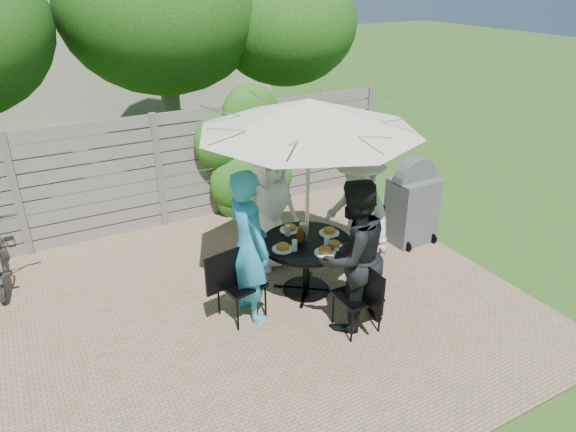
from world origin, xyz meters
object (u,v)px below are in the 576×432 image
plate_front (325,251)px  coffee_cup (303,228)px  bbq_grill (412,204)px  chair_back (265,243)px  plate_right (329,232)px  patio_table (306,257)px  chair_front (357,310)px  person_back (270,209)px  person_left (249,246)px  person_front (352,257)px  person_right (357,214)px  glass_back (288,231)px  chair_right (362,252)px  syrup_jug (300,235)px  glass_front (327,242)px  chair_left (241,297)px  plate_left (283,248)px  umbrella (309,115)px  plate_back (290,229)px  glass_left (295,245)px  plate_extra (334,245)px

plate_front → coffee_cup: 0.59m
bbq_grill → chair_back: bearing=164.9°
chair_back → plate_right: (0.47, -0.92, 0.48)m
patio_table → chair_back: chair_back is taller
bbq_grill → chair_front: bearing=-146.2°
person_back → person_left: 1.18m
person_front → person_right: size_ratio=1.03×
patio_table → plate_right: 0.44m
person_right → plate_front: person_right is taller
plate_front → glass_back: (-0.18, 0.60, 0.05)m
patio_table → plate_front: bearing=-83.3°
chair_right → syrup_jug: size_ratio=5.34×
coffee_cup → glass_front: bearing=-82.7°
chair_left → plate_left: size_ratio=3.68×
chair_right → glass_front: 1.05m
person_right → glass_back: bearing=-105.5°
person_front → chair_right: (0.86, 0.94, -0.65)m
umbrella → chair_front: size_ratio=3.11×
plate_back → glass_left: glass_left is taller
person_front → bbq_grill: (1.98, 1.26, -0.29)m
chair_left → person_right: 1.89m
plate_right → person_front: bearing=-106.8°
plate_right → glass_left: (-0.60, -0.18, 0.05)m
person_back → umbrella: bearing=-90.0°
chair_front → plate_right: 1.14m
chair_right → chair_back: bearing=-49.4°
chair_front → chair_back: bearing=7.1°
chair_back → plate_right: bearing=15.9°
chair_left → person_right: bearing=-4.4°
person_right → bbq_grill: size_ratio=1.32×
chair_front → plate_right: size_ratio=3.54×
umbrella → person_front: bearing=-83.3°
chair_right → coffee_cup: chair_right is taller
person_left → chair_right: size_ratio=2.17×
glass_left → patio_table: bearing=28.7°
plate_left → glass_left: (0.11, -0.09, 0.05)m
chair_back → coffee_cup: size_ratio=7.72×
chair_right → umbrella: bearing=-4.4°
chair_right → plate_extra: chair_right is taller
person_left → plate_extra: 1.07m
person_left → plate_back: (0.78, 0.45, -0.17)m
patio_table → plate_back: plate_back is taller
glass_left → syrup_jug: (0.18, 0.18, 0.01)m
chair_back → person_left: size_ratio=0.50×
person_left → umbrella: bearing=-90.0°
person_right → glass_left: 1.10m
chair_left → chair_front: bearing=-49.5°
person_left → plate_back: person_left is taller
glass_front → coffee_cup: (-0.06, 0.48, -0.01)m
person_right → coffee_cup: 0.77m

